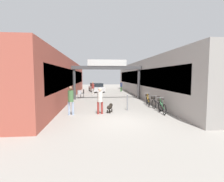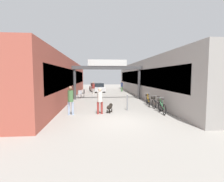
# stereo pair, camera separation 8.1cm
# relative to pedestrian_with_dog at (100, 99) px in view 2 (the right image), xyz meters

# --- Properties ---
(ground_plane) EXTENTS (80.00, 80.00, 0.00)m
(ground_plane) POSITION_rel_pedestrian_with_dog_xyz_m (0.93, -1.87, -0.95)
(ground_plane) COLOR gray
(storefront_left) EXTENTS (3.00, 26.00, 4.05)m
(storefront_left) POSITION_rel_pedestrian_with_dog_xyz_m (-4.16, 9.13, 1.07)
(storefront_left) COLOR #B25142
(storefront_left) RESTS_ON ground_plane
(storefront_right) EXTENTS (3.00, 26.00, 4.05)m
(storefront_right) POSITION_rel_pedestrian_with_dog_xyz_m (6.03, 9.13, 1.07)
(storefront_right) COLOR #9E9993
(storefront_right) RESTS_ON ground_plane
(arcade_sign_gateway) EXTENTS (7.40, 0.47, 4.06)m
(arcade_sign_gateway) POSITION_rel_pedestrian_with_dog_xyz_m (0.93, 7.06, 1.92)
(arcade_sign_gateway) COLOR #4C4C4F
(arcade_sign_gateway) RESTS_ON ground_plane
(pedestrian_with_dog) EXTENTS (0.40, 0.39, 1.67)m
(pedestrian_with_dog) POSITION_rel_pedestrian_with_dog_xyz_m (0.00, 0.00, 0.00)
(pedestrian_with_dog) COLOR #99332D
(pedestrian_with_dog) RESTS_ON ground_plane
(pedestrian_companion) EXTENTS (0.39, 0.38, 1.79)m
(pedestrian_companion) POSITION_rel_pedestrian_with_dog_xyz_m (-1.79, -0.15, 0.08)
(pedestrian_companion) COLOR #A5BFE0
(pedestrian_companion) RESTS_ON ground_plane
(pedestrian_carrying_crate) EXTENTS (0.47, 0.47, 1.62)m
(pedestrian_carrying_crate) POSITION_rel_pedestrian_with_dog_xyz_m (-0.58, 12.14, -0.03)
(pedestrian_carrying_crate) COLOR silver
(pedestrian_carrying_crate) RESTS_ON ground_plane
(pedestrian_elderly_walking) EXTENTS (0.47, 0.47, 1.58)m
(pedestrian_elderly_walking) POSITION_rel_pedestrian_with_dog_xyz_m (3.73, 15.76, -0.06)
(pedestrian_elderly_walking) COLOR #4C7F47
(pedestrian_elderly_walking) RESTS_ON ground_plane
(dog_on_leash) EXTENTS (0.55, 0.83, 0.58)m
(dog_on_leash) POSITION_rel_pedestrian_with_dog_xyz_m (0.66, 0.38, -0.59)
(dog_on_leash) COLOR black
(dog_on_leash) RESTS_ON ground_plane
(bicycle_green_nearest) EXTENTS (0.46, 1.69, 0.98)m
(bicycle_green_nearest) POSITION_rel_pedestrian_with_dog_xyz_m (4.00, -0.08, -0.52)
(bicycle_green_nearest) COLOR black
(bicycle_green_nearest) RESTS_ON ground_plane
(bicycle_black_second) EXTENTS (0.46, 1.68, 0.98)m
(bicycle_black_second) POSITION_rel_pedestrian_with_dog_xyz_m (4.07, 1.07, -0.52)
(bicycle_black_second) COLOR black
(bicycle_black_second) RESTS_ON ground_plane
(bicycle_orange_third) EXTENTS (0.46, 1.68, 0.98)m
(bicycle_orange_third) POSITION_rel_pedestrian_with_dog_xyz_m (3.98, 2.86, -0.52)
(bicycle_orange_third) COLOR black
(bicycle_orange_third) RESTS_ON ground_plane
(bollard_post_metal) EXTENTS (0.10, 0.10, 1.12)m
(bollard_post_metal) POSITION_rel_pedestrian_with_dog_xyz_m (1.93, 0.99, -0.38)
(bollard_post_metal) COLOR gray
(bollard_post_metal) RESTS_ON ground_plane
(cafe_chair_aluminium_nearer) EXTENTS (0.51, 0.51, 0.89)m
(cafe_chair_aluminium_nearer) POSITION_rel_pedestrian_with_dog_xyz_m (-1.99, 7.84, -0.41)
(cafe_chair_aluminium_nearer) COLOR gray
(cafe_chair_aluminium_nearer) RESTS_ON ground_plane
(cafe_chair_black_farther) EXTENTS (0.48, 0.48, 0.89)m
(cafe_chair_black_farther) POSITION_rel_pedestrian_with_dog_xyz_m (-1.69, 8.85, -0.41)
(cafe_chair_black_farther) COLOR gray
(cafe_chair_black_farther) RESTS_ON ground_plane
(parked_car_white) EXTENTS (2.49, 4.26, 1.33)m
(parked_car_white) POSITION_rel_pedestrian_with_dog_xyz_m (-0.10, 15.51, -0.31)
(parked_car_white) COLOR silver
(parked_car_white) RESTS_ON ground_plane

